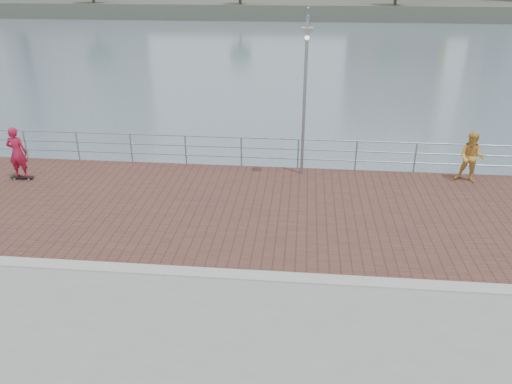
# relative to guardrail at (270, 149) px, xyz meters

# --- Properties ---
(water) EXTENTS (400.00, 400.00, 0.00)m
(water) POSITION_rel_guardrail_xyz_m (-0.00, -7.00, -2.69)
(water) COLOR slate
(water) RESTS_ON ground
(brick_lane) EXTENTS (40.00, 6.80, 0.02)m
(brick_lane) POSITION_rel_guardrail_xyz_m (-0.00, -3.40, -0.68)
(brick_lane) COLOR brown
(brick_lane) RESTS_ON seawall
(curb) EXTENTS (40.00, 0.40, 0.06)m
(curb) POSITION_rel_guardrail_xyz_m (-0.00, -7.00, -0.66)
(curb) COLOR #B7B5AD
(curb) RESTS_ON seawall
(guardrail) EXTENTS (39.06, 0.06, 1.13)m
(guardrail) POSITION_rel_guardrail_xyz_m (0.00, 0.00, 0.00)
(guardrail) COLOR #8C9EA8
(guardrail) RESTS_ON brick_lane
(street_lamp) EXTENTS (0.39, 1.13, 5.32)m
(street_lamp) POSITION_rel_guardrail_xyz_m (1.17, -0.89, 3.09)
(street_lamp) COLOR gray
(street_lamp) RESTS_ON brick_lane
(skateboard) EXTENTS (0.78, 0.25, 0.09)m
(skateboard) POSITION_rel_guardrail_xyz_m (-8.38, -1.96, -0.60)
(skateboard) COLOR black
(skateboard) RESTS_ON brick_lane
(skateboarder) EXTENTS (0.67, 0.47, 1.77)m
(skateboarder) POSITION_rel_guardrail_xyz_m (-8.38, -1.96, 0.30)
(skateboarder) COLOR #B4183A
(skateboarder) RESTS_ON skateboard
(bystander) EXTENTS (1.03, 0.93, 1.73)m
(bystander) POSITION_rel_guardrail_xyz_m (6.80, -0.65, 0.19)
(bystander) COLOR gold
(bystander) RESTS_ON brick_lane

